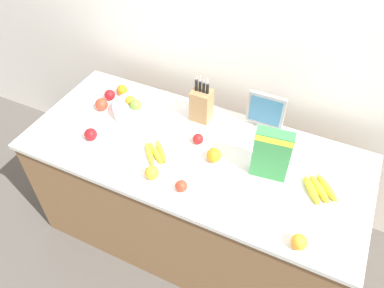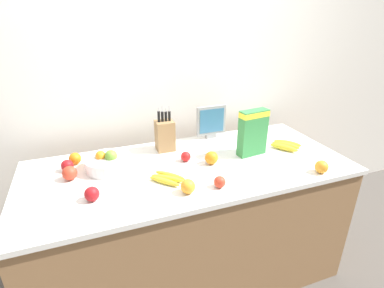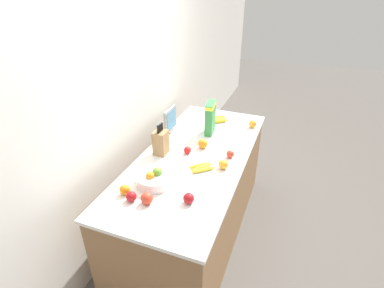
{
  "view_description": "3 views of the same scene",
  "coord_description": "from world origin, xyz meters",
  "px_view_note": "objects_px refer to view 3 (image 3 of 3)",
  "views": [
    {
      "loc": [
        0.65,
        -1.38,
        2.45
      ],
      "look_at": [
        0.02,
        -0.05,
        0.98
      ],
      "focal_mm": 35.0,
      "sensor_mm": 36.0,
      "label": 1
    },
    {
      "loc": [
        -0.56,
        -1.55,
        1.77
      ],
      "look_at": [
        0.04,
        0.05,
        1.0
      ],
      "focal_mm": 28.0,
      "sensor_mm": 36.0,
      "label": 2
    },
    {
      "loc": [
        -2.04,
        -0.76,
        2.24
      ],
      "look_at": [
        0.01,
        0.03,
        0.98
      ],
      "focal_mm": 28.0,
      "sensor_mm": 36.0,
      "label": 3
    }
  ],
  "objects_px": {
    "apple_leftmost": "(230,154)",
    "orange_front_right": "(223,164)",
    "knife_block": "(161,142)",
    "cereal_box": "(210,117)",
    "apple_rear": "(187,151)",
    "apple_near_bananas": "(147,198)",
    "orange_front_left": "(253,124)",
    "apple_middle": "(131,196)",
    "small_monitor": "(170,120)",
    "orange_mid_right": "(203,144)",
    "orange_back_center": "(125,190)",
    "banana_bunch_right": "(202,167)",
    "fruit_bowl": "(154,179)",
    "apple_by_knife_block": "(189,198)",
    "banana_bunch_left": "(218,119)"
  },
  "relations": [
    {
      "from": "fruit_bowl",
      "to": "banana_bunch_right",
      "type": "xyz_separation_m",
      "value": [
        0.3,
        -0.26,
        -0.03
      ]
    },
    {
      "from": "apple_leftmost",
      "to": "apple_rear",
      "type": "bearing_deg",
      "value": 101.67
    },
    {
      "from": "fruit_bowl",
      "to": "banana_bunch_right",
      "type": "bearing_deg",
      "value": -41.01
    },
    {
      "from": "apple_leftmost",
      "to": "apple_middle",
      "type": "height_order",
      "value": "apple_middle"
    },
    {
      "from": "cereal_box",
      "to": "apple_rear",
      "type": "xyz_separation_m",
      "value": [
        -0.45,
        0.06,
        -0.14
      ]
    },
    {
      "from": "apple_rear",
      "to": "orange_mid_right",
      "type": "distance_m",
      "value": 0.17
    },
    {
      "from": "knife_block",
      "to": "apple_rear",
      "type": "bearing_deg",
      "value": -71.32
    },
    {
      "from": "banana_bunch_right",
      "to": "apple_leftmost",
      "type": "relative_size",
      "value": 3.29
    },
    {
      "from": "cereal_box",
      "to": "apple_by_knife_block",
      "type": "distance_m",
      "value": 1.06
    },
    {
      "from": "cereal_box",
      "to": "orange_front_left",
      "type": "bearing_deg",
      "value": -61.58
    },
    {
      "from": "apple_rear",
      "to": "orange_mid_right",
      "type": "bearing_deg",
      "value": -32.51
    },
    {
      "from": "apple_middle",
      "to": "orange_front_right",
      "type": "relative_size",
      "value": 0.91
    },
    {
      "from": "knife_block",
      "to": "apple_by_knife_block",
      "type": "relative_size",
      "value": 4.17
    },
    {
      "from": "small_monitor",
      "to": "cereal_box",
      "type": "relative_size",
      "value": 0.81
    },
    {
      "from": "fruit_bowl",
      "to": "orange_front_right",
      "type": "xyz_separation_m",
      "value": [
        0.37,
        -0.42,
        -0.0
      ]
    },
    {
      "from": "knife_block",
      "to": "cereal_box",
      "type": "bearing_deg",
      "value": -27.31
    },
    {
      "from": "knife_block",
      "to": "apple_rear",
      "type": "height_order",
      "value": "knife_block"
    },
    {
      "from": "apple_rear",
      "to": "apple_middle",
      "type": "relative_size",
      "value": 0.89
    },
    {
      "from": "apple_leftmost",
      "to": "apple_by_knife_block",
      "type": "relative_size",
      "value": 0.86
    },
    {
      "from": "small_monitor",
      "to": "banana_bunch_right",
      "type": "xyz_separation_m",
      "value": [
        -0.49,
        -0.49,
        -0.12
      ]
    },
    {
      "from": "apple_by_knife_block",
      "to": "small_monitor",
      "type": "bearing_deg",
      "value": 31.11
    },
    {
      "from": "apple_leftmost",
      "to": "orange_front_right",
      "type": "distance_m",
      "value": 0.18
    },
    {
      "from": "apple_leftmost",
      "to": "orange_front_right",
      "type": "bearing_deg",
      "value": 177.38
    },
    {
      "from": "apple_leftmost",
      "to": "apple_near_bananas",
      "type": "xyz_separation_m",
      "value": [
        -0.77,
        0.37,
        0.01
      ]
    },
    {
      "from": "cereal_box",
      "to": "orange_back_center",
      "type": "xyz_separation_m",
      "value": [
        -1.11,
        0.26,
        -0.13
      ]
    },
    {
      "from": "orange_front_right",
      "to": "apple_middle",
      "type": "bearing_deg",
      "value": 141.41
    },
    {
      "from": "apple_rear",
      "to": "apple_middle",
      "type": "distance_m",
      "value": 0.72
    },
    {
      "from": "orange_front_right",
      "to": "orange_front_left",
      "type": "relative_size",
      "value": 1.02
    },
    {
      "from": "orange_back_center",
      "to": "orange_front_left",
      "type": "height_order",
      "value": "orange_front_left"
    },
    {
      "from": "apple_near_bananas",
      "to": "knife_block",
      "type": "bearing_deg",
      "value": 17.65
    },
    {
      "from": "apple_middle",
      "to": "orange_mid_right",
      "type": "xyz_separation_m",
      "value": [
        0.85,
        -0.22,
        0.01
      ]
    },
    {
      "from": "apple_by_knife_block",
      "to": "orange_front_left",
      "type": "height_order",
      "value": "orange_front_left"
    },
    {
      "from": "banana_bunch_right",
      "to": "orange_mid_right",
      "type": "bearing_deg",
      "value": 17.82
    },
    {
      "from": "small_monitor",
      "to": "orange_back_center",
      "type": "xyz_separation_m",
      "value": [
        -0.97,
        -0.09,
        -0.1
      ]
    },
    {
      "from": "apple_near_bananas",
      "to": "apple_middle",
      "type": "relative_size",
      "value": 1.15
    },
    {
      "from": "knife_block",
      "to": "apple_rear",
      "type": "relative_size",
      "value": 4.95
    },
    {
      "from": "cereal_box",
      "to": "banana_bunch_left",
      "type": "distance_m",
      "value": 0.32
    },
    {
      "from": "apple_leftmost",
      "to": "apple_by_knife_block",
      "type": "xyz_separation_m",
      "value": [
        -0.66,
        0.11,
        0.01
      ]
    },
    {
      "from": "small_monitor",
      "to": "cereal_box",
      "type": "xyz_separation_m",
      "value": [
        0.14,
        -0.35,
        0.03
      ]
    },
    {
      "from": "banana_bunch_left",
      "to": "orange_mid_right",
      "type": "height_order",
      "value": "orange_mid_right"
    },
    {
      "from": "banana_bunch_right",
      "to": "orange_mid_right",
      "type": "distance_m",
      "value": 0.34
    },
    {
      "from": "banana_bunch_left",
      "to": "apple_near_bananas",
      "type": "distance_m",
      "value": 1.42
    },
    {
      "from": "banana_bunch_right",
      "to": "orange_front_right",
      "type": "relative_size",
      "value": 2.72
    },
    {
      "from": "apple_near_bananas",
      "to": "apple_middle",
      "type": "height_order",
      "value": "apple_near_bananas"
    },
    {
      "from": "orange_back_center",
      "to": "orange_front_left",
      "type": "relative_size",
      "value": 0.96
    },
    {
      "from": "apple_by_knife_block",
      "to": "banana_bunch_left",
      "type": "bearing_deg",
      "value": 8.08
    },
    {
      "from": "orange_front_right",
      "to": "orange_front_left",
      "type": "bearing_deg",
      "value": -5.14
    },
    {
      "from": "apple_near_bananas",
      "to": "orange_front_left",
      "type": "height_order",
      "value": "apple_near_bananas"
    },
    {
      "from": "small_monitor",
      "to": "orange_mid_right",
      "type": "xyz_separation_m",
      "value": [
        -0.17,
        -0.39,
        -0.09
      ]
    },
    {
      "from": "knife_block",
      "to": "fruit_bowl",
      "type": "distance_m",
      "value": 0.44
    }
  ]
}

